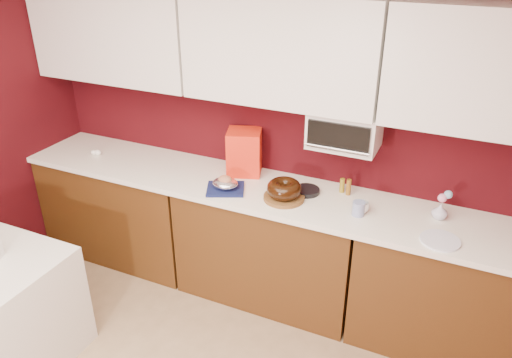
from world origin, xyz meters
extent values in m
cube|color=#3E080D|center=(0.00, 2.25, 1.25)|extent=(4.00, 0.02, 2.50)
cube|color=#4A2A0E|center=(-1.33, 1.94, 0.43)|extent=(1.31, 0.58, 0.86)
cube|color=#4A2A0E|center=(0.00, 1.94, 0.43)|extent=(1.31, 0.58, 0.86)
cube|color=#4A2A0E|center=(1.33, 1.94, 0.43)|extent=(1.31, 0.58, 0.86)
cube|color=white|center=(0.00, 1.94, 0.88)|extent=(4.00, 0.62, 0.04)
cube|color=white|center=(-1.33, 2.08, 1.85)|extent=(1.31, 0.33, 0.70)
cube|color=white|center=(0.00, 2.08, 1.85)|extent=(1.31, 0.33, 0.70)
cube|color=white|center=(1.33, 2.08, 1.85)|extent=(1.31, 0.33, 0.70)
cube|color=white|center=(0.45, 2.10, 1.38)|extent=(0.45, 0.30, 0.25)
cube|color=black|center=(0.45, 1.94, 1.38)|extent=(0.40, 0.02, 0.18)
cylinder|color=silver|center=(0.45, 1.93, 1.30)|extent=(0.42, 0.02, 0.02)
cylinder|color=brown|center=(0.13, 1.86, 0.91)|extent=(0.35, 0.35, 0.03)
torus|color=black|center=(0.13, 1.86, 0.98)|extent=(0.29, 0.29, 0.10)
cube|color=#121A47|center=(-0.29, 1.81, 0.91)|extent=(0.32, 0.30, 0.02)
ellipsoid|color=white|center=(-0.29, 1.81, 0.96)|extent=(0.19, 0.17, 0.07)
ellipsoid|color=tan|center=(-0.29, 1.81, 0.98)|extent=(0.12, 0.11, 0.07)
cube|color=red|center=(-0.29, 2.12, 1.07)|extent=(0.30, 0.29, 0.33)
cylinder|color=black|center=(0.24, 2.01, 0.92)|extent=(0.20, 0.20, 0.03)
imported|color=white|center=(0.65, 1.91, 0.95)|extent=(0.12, 0.12, 0.09)
cylinder|color=navy|center=(0.64, 1.86, 0.95)|extent=(0.08, 0.08, 0.10)
imported|color=silver|center=(1.12, 2.03, 0.96)|extent=(0.10, 0.10, 0.12)
sphere|color=pink|center=(1.12, 2.03, 1.05)|extent=(0.06, 0.06, 0.06)
sphere|color=#81B6CE|center=(1.15, 2.05, 1.07)|extent=(0.05, 0.05, 0.05)
cylinder|color=white|center=(1.16, 1.77, 0.91)|extent=(0.25, 0.25, 0.01)
cylinder|color=olive|center=(0.46, 2.12, 0.95)|extent=(0.05, 0.05, 0.10)
ellipsoid|color=white|center=(-1.55, 1.90, 0.92)|extent=(0.06, 0.05, 0.04)
ellipsoid|color=white|center=(-1.51, 1.91, 0.92)|extent=(0.07, 0.06, 0.05)
cylinder|color=brown|center=(0.51, 2.10, 0.96)|extent=(0.04, 0.04, 0.11)
camera|label=1|loc=(1.19, -0.91, 2.56)|focal=35.00mm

